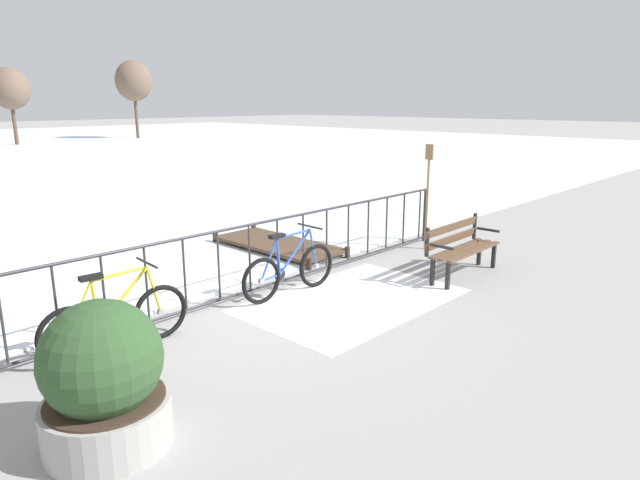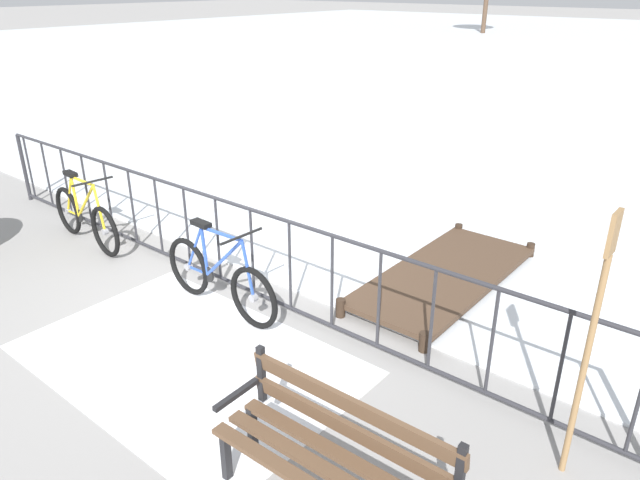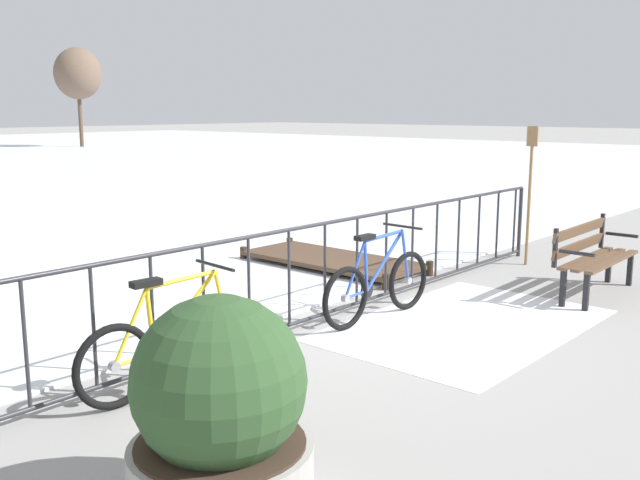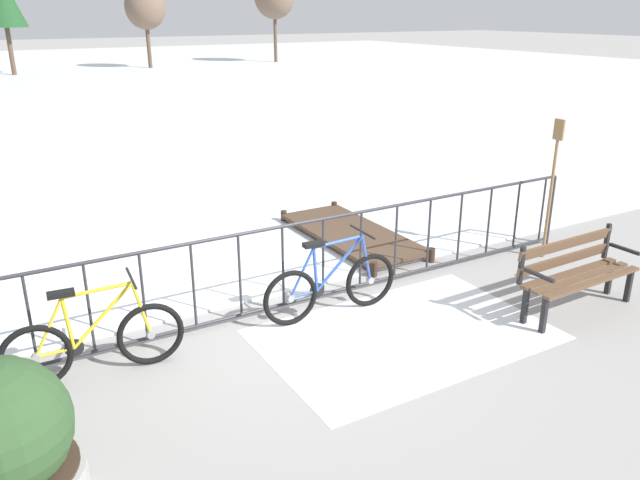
{
  "view_description": "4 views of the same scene",
  "coord_description": "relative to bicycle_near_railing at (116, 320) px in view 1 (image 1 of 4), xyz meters",
  "views": [
    {
      "loc": [
        -4.83,
        -5.98,
        2.74
      ],
      "look_at": [
        1.42,
        -0.04,
        0.58
      ],
      "focal_mm": 31.14,
      "sensor_mm": 36.0,
      "label": 1
    },
    {
      "loc": [
        4.67,
        -3.92,
        3.2
      ],
      "look_at": [
        1.37,
        0.13,
        0.89
      ],
      "focal_mm": 32.98,
      "sensor_mm": 36.0,
      "label": 2
    },
    {
      "loc": [
        -5.45,
        -4.76,
        2.22
      ],
      "look_at": [
        -0.44,
        -0.32,
        0.98
      ],
      "focal_mm": 39.71,
      "sensor_mm": 36.0,
      "label": 3
    },
    {
      "loc": [
        -3.0,
        -5.98,
        3.35
      ],
      "look_at": [
        0.25,
        -0.42,
        0.97
      ],
      "focal_mm": 35.13,
      "sensor_mm": 36.0,
      "label": 4
    }
  ],
  "objects": [
    {
      "name": "park_bench",
      "position": [
        5.17,
        -1.33,
        0.14
      ],
      "size": [
        1.61,
        0.51,
        0.89
      ],
      "color": "brown",
      "rests_on": "ground"
    },
    {
      "name": "bicycle_second",
      "position": [
        2.63,
        -0.04,
        0.0
      ],
      "size": [
        1.71,
        0.52,
        0.97
      ],
      "color": "black",
      "rests_on": "ground"
    },
    {
      "name": "tree_far_west",
      "position": [
        10.17,
        33.62,
        3.15
      ],
      "size": [
        2.38,
        2.38,
        4.85
      ],
      "color": "brown",
      "rests_on": "ground"
    },
    {
      "name": "planter_with_shrub",
      "position": [
        -0.9,
        -1.61,
        0.21
      ],
      "size": [
        1.03,
        1.03,
        1.24
      ],
      "color": "#9E9B96",
      "rests_on": "ground"
    },
    {
      "name": "wooden_dock",
      "position": [
        4.2,
        1.96,
        -0.25
      ],
      "size": [
        1.1,
        2.72,
        0.2
      ],
      "color": "#4C3828",
      "rests_on": "ground"
    },
    {
      "name": "oar_upright",
      "position": [
        6.21,
        -0.02,
        0.77
      ],
      "size": [
        0.04,
        0.16,
        1.98
      ],
      "color": "#937047",
      "rests_on": "ground"
    },
    {
      "name": "ground_plane",
      "position": [
        2.2,
        0.35,
        -0.37
      ],
      "size": [
        160.0,
        160.0,
        0.0
      ],
      "primitive_type": "plane",
      "color": "gray"
    },
    {
      "name": "tree_centre",
      "position": [
        18.86,
        33.94,
        3.84
      ],
      "size": [
        2.69,
        2.69,
        5.71
      ],
      "color": "brown",
      "rests_on": "ground"
    },
    {
      "name": "railing_fence",
      "position": [
        2.2,
        0.35,
        0.19
      ],
      "size": [
        9.06,
        0.06,
        1.07
      ],
      "color": "#2D2D33",
      "rests_on": "ground"
    },
    {
      "name": "snow_patch",
      "position": [
        3.08,
        -0.85,
        -0.36
      ],
      "size": [
        3.12,
        2.02,
        0.01
      ],
      "primitive_type": "cube",
      "color": "white",
      "rests_on": "ground"
    },
    {
      "name": "bicycle_near_railing",
      "position": [
        0.0,
        0.0,
        0.0
      ],
      "size": [
        1.71,
        0.52,
        0.97
      ],
      "color": "black",
      "rests_on": "ground"
    }
  ]
}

